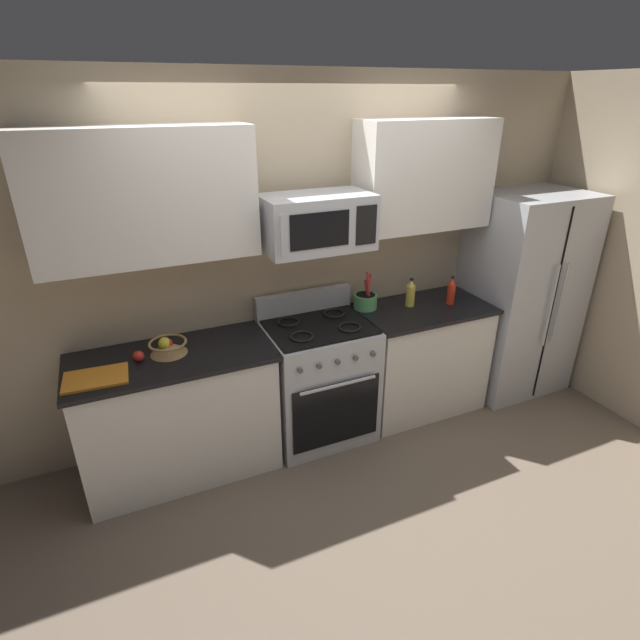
% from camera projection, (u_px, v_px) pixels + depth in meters
% --- Properties ---
extents(ground_plane, '(16.00, 16.00, 0.00)m').
position_uv_depth(ground_plane, '(356.00, 482.00, 3.41)').
color(ground_plane, '#6B5B4C').
extents(wall_back, '(8.00, 0.10, 2.60)m').
position_uv_depth(wall_back, '(298.00, 261.00, 3.70)').
color(wall_back, tan).
rests_on(wall_back, ground).
extents(counter_left, '(1.30, 0.62, 0.91)m').
position_uv_depth(counter_left, '(179.00, 414.00, 3.36)').
color(counter_left, silver).
rests_on(counter_left, ground).
extents(range_oven, '(0.76, 0.66, 1.09)m').
position_uv_depth(range_oven, '(319.00, 379.00, 3.73)').
color(range_oven, '#B2B5BA').
rests_on(range_oven, ground).
extents(counter_right, '(1.04, 0.62, 0.91)m').
position_uv_depth(counter_right, '(420.00, 357.00, 4.07)').
color(counter_right, silver).
rests_on(counter_right, ground).
extents(refrigerator, '(0.87, 0.73, 1.73)m').
position_uv_depth(refrigerator, '(520.00, 294.00, 4.25)').
color(refrigerator, '#B2B5BA').
rests_on(refrigerator, ground).
extents(microwave, '(0.73, 0.44, 0.36)m').
position_uv_depth(microwave, '(317.00, 222.00, 3.25)').
color(microwave, '#B2B5BA').
extents(upper_cabinets_left, '(1.29, 0.34, 0.77)m').
position_uv_depth(upper_cabinets_left, '(144.00, 197.00, 2.88)').
color(upper_cabinets_left, silver).
extents(upper_cabinets_right, '(1.03, 0.34, 0.77)m').
position_uv_depth(upper_cabinets_right, '(424.00, 175.00, 3.60)').
color(upper_cabinets_right, silver).
extents(utensil_crock, '(0.18, 0.18, 0.31)m').
position_uv_depth(utensil_crock, '(365.00, 300.00, 3.84)').
color(utensil_crock, '#59AD66').
rests_on(utensil_crock, counter_right).
extents(fruit_basket, '(0.24, 0.24, 0.11)m').
position_uv_depth(fruit_basket, '(168.00, 346.00, 3.18)').
color(fruit_basket, '#9E7A4C').
rests_on(fruit_basket, counter_left).
extents(apple_loose, '(0.07, 0.07, 0.07)m').
position_uv_depth(apple_loose, '(139.00, 356.00, 3.09)').
color(apple_loose, red).
rests_on(apple_loose, counter_left).
extents(cutting_board, '(0.38, 0.27, 0.02)m').
position_uv_depth(cutting_board, '(96.00, 378.00, 2.91)').
color(cutting_board, orange).
rests_on(cutting_board, counter_left).
extents(bottle_hot_sauce, '(0.06, 0.06, 0.23)m').
position_uv_depth(bottle_hot_sauce, '(451.00, 291.00, 3.90)').
color(bottle_hot_sauce, red).
rests_on(bottle_hot_sauce, counter_right).
extents(bottle_oil, '(0.07, 0.07, 0.23)m').
position_uv_depth(bottle_oil, '(411.00, 293.00, 3.86)').
color(bottle_oil, gold).
rests_on(bottle_oil, counter_right).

